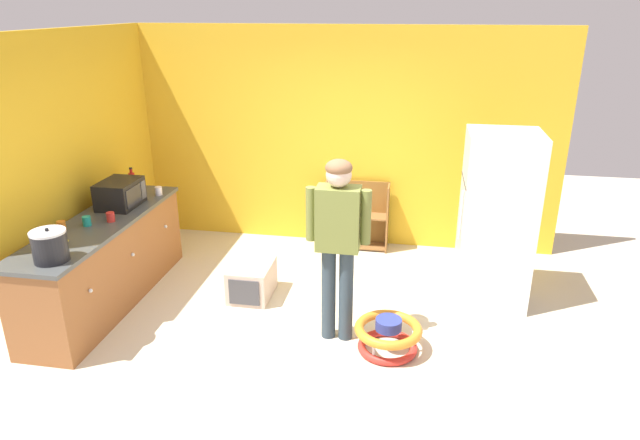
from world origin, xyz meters
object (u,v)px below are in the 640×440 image
(ketchup_bottle, at_px, (132,180))
(red_cup, at_px, (111,217))
(teal_cup, at_px, (87,221))
(kitchen_counter, at_px, (106,262))
(white_cup, at_px, (158,191))
(refrigerator, at_px, (496,220))
(bookshelf, at_px, (352,219))
(pet_carrier, at_px, (252,281))
(banana_bunch, at_px, (63,243))
(microwave, at_px, (120,194))
(standing_person, at_px, (338,233))
(crock_pot, at_px, (50,246))
(orange_cup, at_px, (62,226))
(baby_walker, at_px, (388,335))

(ketchup_bottle, height_order, red_cup, ketchup_bottle)
(ketchup_bottle, bearing_deg, teal_cup, -83.41)
(kitchen_counter, xyz_separation_m, white_cup, (0.23, 0.87, 0.50))
(kitchen_counter, height_order, refrigerator, refrigerator)
(kitchen_counter, distance_m, bookshelf, 2.98)
(red_cup, xyz_separation_m, teal_cup, (-0.17, -0.14, 0.00))
(kitchen_counter, height_order, pet_carrier, kitchen_counter)
(ketchup_bottle, bearing_deg, pet_carrier, -23.18)
(red_cup, bearing_deg, banana_bunch, -99.22)
(pet_carrier, bearing_deg, refrigerator, 8.93)
(red_cup, height_order, teal_cup, same)
(microwave, bearing_deg, white_cup, 61.79)
(standing_person, distance_m, microwave, 2.54)
(kitchen_counter, distance_m, ketchup_bottle, 1.21)
(banana_bunch, relative_size, red_cup, 1.64)
(bookshelf, height_order, crock_pot, crock_pot)
(microwave, bearing_deg, banana_bunch, -88.92)
(pet_carrier, xyz_separation_m, red_cup, (-1.31, -0.36, 0.77))
(microwave, bearing_deg, standing_person, -16.18)
(teal_cup, xyz_separation_m, orange_cup, (-0.16, -0.16, 0.00))
(baby_walker, bearing_deg, standing_person, 163.40)
(crock_pot, bearing_deg, teal_cup, 101.15)
(pet_carrier, distance_m, microwave, 1.67)
(ketchup_bottle, height_order, orange_cup, ketchup_bottle)
(banana_bunch, bearing_deg, refrigerator, 19.61)
(refrigerator, xyz_separation_m, pet_carrier, (-2.47, -0.39, -0.71))
(baby_walker, bearing_deg, teal_cup, 174.87)
(microwave, bearing_deg, ketchup_bottle, 106.84)
(ketchup_bottle, relative_size, teal_cup, 2.59)
(crock_pot, relative_size, orange_cup, 3.13)
(microwave, bearing_deg, teal_cup, -94.54)
(pet_carrier, distance_m, orange_cup, 1.93)
(pet_carrier, bearing_deg, bookshelf, 59.60)
(kitchen_counter, height_order, bookshelf, kitchen_counter)
(bookshelf, xyz_separation_m, red_cup, (-2.19, -1.86, 0.57))
(bookshelf, height_order, banana_bunch, banana_bunch)
(bookshelf, bearing_deg, kitchen_counter, -141.01)
(orange_cup, bearing_deg, microwave, 74.20)
(bookshelf, distance_m, standing_person, 2.24)
(ketchup_bottle, distance_m, orange_cup, 1.35)
(teal_cup, bearing_deg, standing_person, -2.82)
(ketchup_bottle, bearing_deg, bookshelf, 18.06)
(kitchen_counter, bearing_deg, banana_bunch, -88.27)
(teal_cup, bearing_deg, banana_bunch, -82.30)
(bookshelf, relative_size, red_cup, 8.95)
(microwave, height_order, banana_bunch, microwave)
(refrigerator, relative_size, standing_person, 1.04)
(teal_cup, bearing_deg, microwave, 85.46)
(microwave, distance_m, teal_cup, 0.59)
(kitchen_counter, relative_size, standing_person, 1.38)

